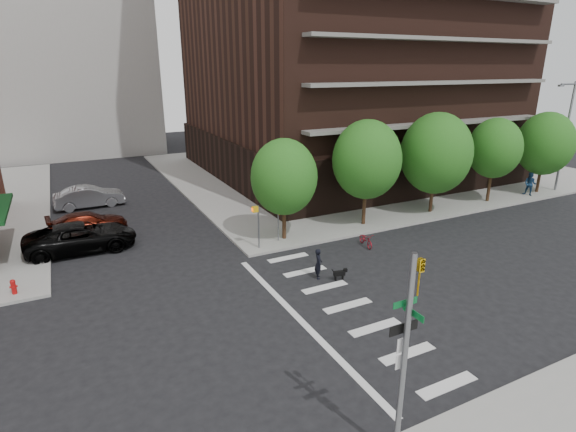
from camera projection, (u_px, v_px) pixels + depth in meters
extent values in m
plane|color=black|center=(289.00, 322.00, 19.05)|extent=(120.00, 120.00, 0.00)
cube|color=gray|center=(360.00, 167.00, 47.68)|extent=(39.00, 33.00, 0.15)
cube|color=silver|center=(447.00, 385.00, 15.26)|extent=(2.40, 0.50, 0.01)
cube|color=silver|center=(407.00, 353.00, 16.95)|extent=(2.40, 0.50, 0.01)
cube|color=silver|center=(375.00, 327.00, 18.64)|extent=(2.40, 0.50, 0.01)
cube|color=silver|center=(348.00, 306.00, 20.33)|extent=(2.40, 0.50, 0.01)
cube|color=silver|center=(325.00, 287.00, 22.02)|extent=(2.40, 0.50, 0.01)
cube|color=silver|center=(305.00, 271.00, 23.72)|extent=(2.40, 0.50, 0.01)
cube|color=silver|center=(288.00, 258.00, 25.41)|extent=(2.40, 0.50, 0.01)
cube|color=silver|center=(299.00, 319.00, 19.26)|extent=(0.30, 13.00, 0.01)
cube|color=black|center=(339.00, 149.00, 46.38)|extent=(25.50, 25.50, 4.00)
cube|color=maroon|center=(506.00, 145.00, 43.74)|extent=(1.40, 5.00, 0.20)
cylinder|color=#301E11|center=(284.00, 221.00, 27.54)|extent=(0.24, 0.24, 2.30)
sphere|color=#235B19|center=(284.00, 177.00, 26.66)|extent=(4.00, 4.00, 4.00)
cylinder|color=#301E11|center=(364.00, 205.00, 30.06)|extent=(0.24, 0.24, 2.60)
sphere|color=#235B19|center=(367.00, 160.00, 29.08)|extent=(4.50, 4.50, 4.50)
cylinder|color=#301E11|center=(432.00, 196.00, 32.68)|extent=(0.24, 0.24, 2.30)
sphere|color=#235B19|center=(436.00, 153.00, 31.68)|extent=(5.00, 5.00, 5.00)
cylinder|color=#301E11|center=(489.00, 185.00, 35.20)|extent=(0.24, 0.24, 2.60)
sphere|color=#235B19|center=(495.00, 148.00, 34.28)|extent=(4.00, 4.00, 4.00)
cylinder|color=#301E11|center=(539.00, 179.00, 37.82)|extent=(0.24, 0.24, 2.30)
sphere|color=#235B19|center=(545.00, 144.00, 36.88)|extent=(4.50, 4.50, 4.50)
cylinder|color=slate|center=(404.00, 361.00, 11.49)|extent=(0.16, 0.16, 6.00)
imported|color=gold|center=(420.00, 278.00, 10.86)|extent=(0.16, 0.20, 1.00)
cube|color=#0A5926|center=(405.00, 303.00, 11.11)|extent=(0.75, 0.02, 0.18)
cube|color=#0A5926|center=(413.00, 313.00, 11.12)|extent=(0.02, 0.75, 0.18)
cube|color=black|center=(404.00, 328.00, 11.30)|extent=(0.90, 0.02, 0.28)
cube|color=silver|center=(402.00, 345.00, 11.46)|extent=(0.32, 0.02, 0.42)
cube|color=silver|center=(401.00, 361.00, 11.62)|extent=(0.32, 0.02, 0.42)
cylinder|color=slate|center=(259.00, 227.00, 26.04)|extent=(0.10, 0.10, 2.60)
cube|color=gold|center=(255.00, 209.00, 25.61)|extent=(0.32, 0.25, 0.32)
cylinder|color=slate|center=(278.00, 224.00, 27.17)|extent=(0.08, 0.08, 2.20)
cube|color=gold|center=(279.00, 210.00, 26.76)|extent=(0.64, 0.02, 0.64)
cylinder|color=#A50C0C|center=(14.00, 288.00, 21.01)|extent=(0.22, 0.22, 0.60)
sphere|color=#A50C0C|center=(13.00, 282.00, 20.91)|extent=(0.24, 0.24, 0.24)
cylinder|color=slate|center=(565.00, 138.00, 37.36)|extent=(0.18, 0.18, 9.00)
cylinder|color=slate|center=(569.00, 84.00, 35.60)|extent=(1.80, 0.14, 0.14)
cube|color=slate|center=(561.00, 86.00, 35.25)|extent=(0.50, 0.22, 0.15)
imported|color=black|center=(81.00, 237.00, 26.13)|extent=(2.86, 6.11, 1.69)
imported|color=#360C05|center=(88.00, 223.00, 28.98)|extent=(2.28, 4.92, 1.39)
imported|color=gray|center=(89.00, 197.00, 34.28)|extent=(1.91, 5.07, 1.65)
imported|color=maroon|center=(366.00, 240.00, 26.92)|extent=(0.83, 1.67, 0.84)
imported|color=black|center=(318.00, 264.00, 22.76)|extent=(0.68, 0.58, 1.59)
cube|color=black|center=(339.00, 273.00, 22.65)|extent=(0.62, 0.33, 0.24)
cube|color=black|center=(345.00, 270.00, 22.68)|extent=(0.20, 0.18, 0.17)
cylinder|color=black|center=(341.00, 277.00, 22.86)|extent=(0.06, 0.06, 0.26)
cylinder|color=black|center=(337.00, 279.00, 22.61)|extent=(0.06, 0.06, 0.26)
imported|color=navy|center=(530.00, 184.00, 36.83)|extent=(1.12, 0.99, 1.92)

